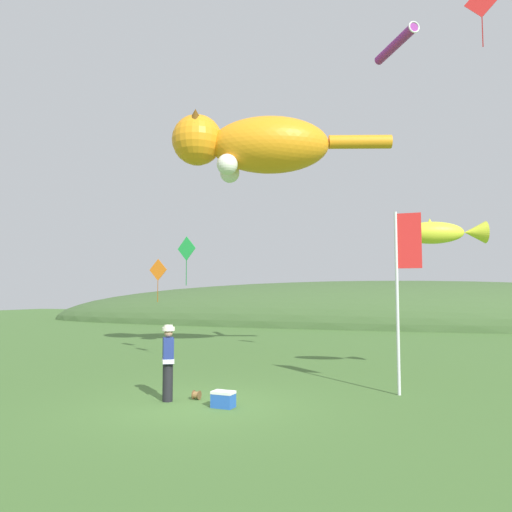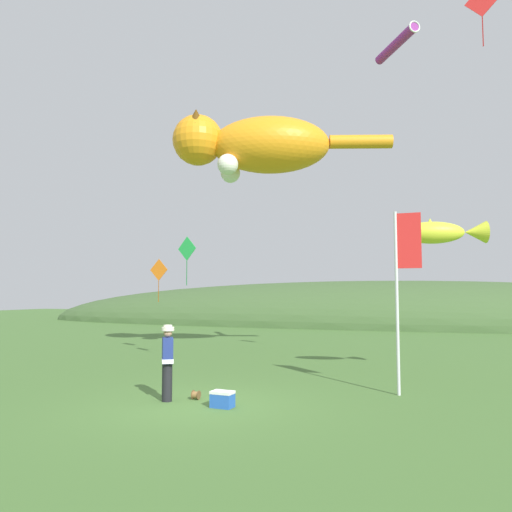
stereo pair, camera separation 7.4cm
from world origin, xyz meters
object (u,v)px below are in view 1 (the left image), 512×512
festival_banner_pole (403,274)px  kite_tube_streamer (396,44)px  festival_attendant (168,360)px  kite_fish_windsock (441,232)px  kite_giant_cat (254,146)px  kite_diamond_green (187,249)px  picnic_cooler (223,399)px  kite_spool (197,395)px  kite_diamond_red (481,3)px  kite_diamond_orange (158,270)px

festival_banner_pole → kite_tube_streamer: (-0.39, 5.89, 8.95)m
festival_attendant → kite_fish_windsock: bearing=40.7°
kite_giant_cat → kite_diamond_green: bearing=-118.9°
festival_attendant → picnic_cooler: size_ratio=3.46×
kite_spool → kite_tube_streamer: bearing=62.1°
kite_fish_windsock → picnic_cooler: bearing=-130.7°
festival_attendant → kite_spool: bearing=36.8°
kite_giant_cat → kite_fish_windsock: 8.97m
picnic_cooler → kite_fish_windsock: size_ratio=0.20×
festival_attendant → kite_fish_windsock: 8.85m
picnic_cooler → kite_diamond_green: (-4.02, 5.87, 3.96)m
kite_fish_windsock → kite_diamond_red: 6.83m
kite_giant_cat → kite_diamond_orange: 6.65m
picnic_cooler → kite_giant_cat: (-2.43, 8.75, 8.49)m
festival_attendant → kite_giant_cat: bearing=96.3°
kite_tube_streamer → kite_giant_cat: bearing=178.6°
kite_spool → kite_fish_windsock: (5.65, 4.93, 4.24)m
festival_banner_pole → kite_tube_streamer: 10.72m
picnic_cooler → festival_banner_pole: bearing=36.1°
kite_tube_streamer → picnic_cooler: bearing=-111.2°
festival_banner_pole → kite_diamond_green: (-7.74, 3.15, 1.12)m
festival_banner_pole → kite_fish_windsock: bearing=70.3°
festival_banner_pole → kite_fish_windsock: (0.99, 2.76, 1.33)m
kite_spool → kite_giant_cat: 11.95m
festival_banner_pole → kite_giant_cat: kite_giant_cat is taller
picnic_cooler → kite_diamond_orange: size_ratio=0.28×
kite_tube_streamer → kite_diamond_orange: bearing=-177.8°
festival_attendant → picnic_cooler: bearing=-5.6°
kite_spool → kite_diamond_red: size_ratio=0.12×
kite_diamond_red → kite_tube_streamer: bearing=127.1°
kite_giant_cat → kite_spool: bearing=-79.6°
festival_banner_pole → kite_fish_windsock: size_ratio=1.78×
kite_giant_cat → kite_tube_streamer: size_ratio=3.62×
kite_spool → kite_diamond_orange: bearing=126.4°
kite_spool → kite_fish_windsock: size_ratio=0.08×
picnic_cooler → kite_giant_cat: 12.43m
kite_diamond_red → kite_diamond_orange: (-12.59, 3.14, -7.53)m
picnic_cooler → kite_tube_streamer: 14.97m
kite_fish_windsock → kite_tube_streamer: 8.35m
picnic_cooler → kite_diamond_orange: bearing=128.7°
festival_attendant → kite_diamond_green: bearing=113.9°
picnic_cooler → kite_tube_streamer: size_ratio=0.21×
kite_giant_cat → kite_diamond_green: (-1.59, -2.88, -4.53)m
festival_attendant → kite_diamond_green: (-2.54, 5.73, 3.18)m
kite_fish_windsock → kite_tube_streamer: bearing=113.8°
kite_diamond_red → kite_spool: bearing=-146.8°
kite_spool → kite_diamond_orange: size_ratio=0.12×
festival_banner_pole → kite_diamond_green: kite_diamond_green is taller
kite_giant_cat → kite_diamond_orange: size_ratio=4.78×
kite_tube_streamer → kite_diamond_red: 4.51m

